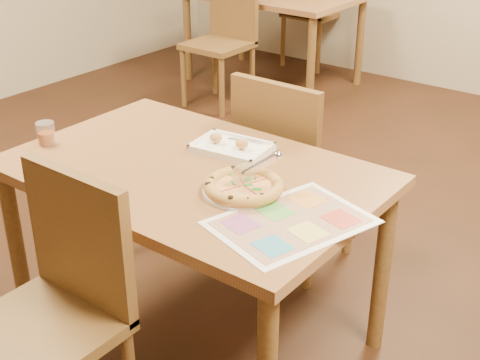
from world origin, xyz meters
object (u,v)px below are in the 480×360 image
Objects in this scene: menu at (291,222)px; dining_table at (193,190)px; bg_chair_far at (307,2)px; pizza_cutter at (255,168)px; glass_tumbler at (46,135)px; pizza at (244,186)px; chair_near at (60,284)px; chair_far at (286,153)px; bg_chair_near at (226,27)px; bg_table at (273,3)px; appetizer_tray at (231,148)px; plate at (240,192)px.

dining_table is at bearing 167.84° from menu.
bg_chair_far is 3.17× the size of pizza_cutter.
glass_tumbler is at bearing -163.68° from dining_table.
bg_chair_far is at bearing 119.08° from pizza.
chair_near is 1.20m from chair_far.
bg_chair_far is 5.44× the size of glass_tumbler.
chair_near and bg_chair_near have the same top height.
chair_near is 0.36× the size of bg_table.
chair_near is 0.64m from pizza.
plate is at bearing -47.21° from appetizer_tray.
bg_chair_far is (-1.60, 3.90, 0.00)m from chair_near.
chair_far is at bearing 111.98° from pizza.
bg_chair_far is at bearing 115.85° from dining_table.
chair_far reaches higher than appetizer_tray.
chair_far reaches higher than bg_table.
menu is at bearing -33.37° from appetizer_tray.
bg_table is 3.39m from pizza_cutter.
bg_chair_far is at bearing 118.91° from plate.
glass_tumbler is (-0.58, -0.17, 0.12)m from dining_table.
bg_table is 5.34× the size of plate.
plate is at bearing 172.40° from pizza_cutter.
bg_chair_far is 3.83m from plate.
bg_chair_far is 1.81× the size of pizza.
dining_table is 4.37× the size of appetizer_tray.
plate is 0.82× the size of appetizer_tray.
bg_table is 15.04× the size of glass_tumbler.
pizza is at bearing 119.08° from bg_chair_far.
chair_near reaches higher than bg_table.
glass_tumbler is at bearing 130.25° from pizza_cutter.
bg_chair_near is at bearing -90.00° from bg_table.
plate is 0.02m from pizza.
pizza_cutter is 1.71× the size of glass_tumbler.
bg_chair_near reaches higher than dining_table.
glass_tumbler reaches higher than plate.
bg_chair_near is 1.93× the size of plate.
chair_near is 1.00× the size of bg_chair_far.
chair_far is 0.43m from appetizer_tray.
appetizer_tray is at bearing -58.10° from bg_table.
pizza is 0.87× the size of appetizer_tray.
pizza_cutter is at bearing 54.91° from pizza.
chair_far reaches higher than pizza.
bg_table is (-1.60, 2.80, 0.00)m from dining_table.
chair_far is at bearing -53.95° from bg_table.
dining_table is 2.77× the size of bg_chair_near.
appetizer_tray reaches higher than bg_table.
pizza_cutter reaches higher than bg_table.
glass_tumbler is at bearing 53.12° from chair_far.
dining_table is 0.61m from chair_near.
menu is (0.49, 0.50, 0.16)m from chair_near.
bg_table is 3.40m from plate.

